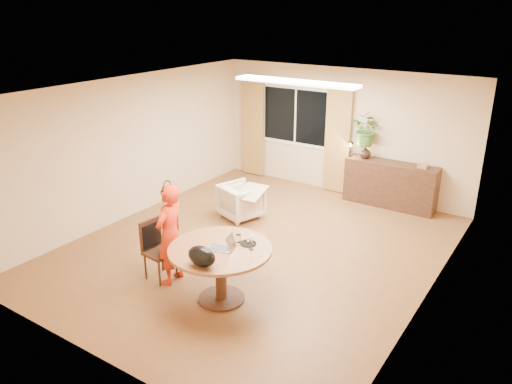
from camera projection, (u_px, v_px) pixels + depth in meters
floor at (256, 248)px, 8.23m from camera, size 6.50×6.50×0.00m
ceiling at (256, 90)px, 7.30m from camera, size 6.50×6.50×0.00m
wall_back at (342, 132)px, 10.30m from camera, size 5.50×0.00×5.50m
wall_left at (131, 147)px, 9.18m from camera, size 0.00×6.50×6.50m
wall_right at (436, 212)px, 6.35m from camera, size 0.00×6.50×6.50m
window at (296, 116)px, 10.78m from camera, size 1.70×0.03×1.30m
curtain_left at (253, 127)px, 11.39m from camera, size 0.55×0.08×2.25m
curtain_right at (338, 140)px, 10.31m from camera, size 0.55×0.08×2.25m
ceiling_panel at (296, 82)px, 8.25m from camera, size 2.20×0.35×0.05m
dining_table at (220, 259)px, 6.60m from camera, size 1.38×1.38×0.78m
dining_chair at (160, 251)px, 7.18m from camera, size 0.47×0.44×0.89m
child at (170, 234)px, 7.01m from camera, size 0.58×0.41×1.49m
laptop at (220, 241)px, 6.49m from camera, size 0.38×0.30×0.22m
tumbler at (238, 238)px, 6.68m from camera, size 0.08×0.08×0.11m
wine_glass at (251, 243)px, 6.46m from camera, size 0.08×0.08×0.20m
pot_lid at (248, 243)px, 6.64m from camera, size 0.24×0.24×0.04m
handbag at (202, 256)px, 6.05m from camera, size 0.42×0.29×0.26m
armchair at (241, 201)px, 9.32m from camera, size 0.89×0.90×0.65m
throw at (252, 188)px, 8.98m from camera, size 0.49×0.58×0.03m
sideboard at (390, 184)px, 9.81m from camera, size 1.79×0.44×0.89m
vase at (365, 152)px, 9.90m from camera, size 0.28×0.28×0.25m
bouquet at (367, 130)px, 9.73m from camera, size 0.71×0.66×0.66m
book_stack at (423, 166)px, 9.34m from camera, size 0.20×0.16×0.08m
desk_lamp at (351, 149)px, 10.00m from camera, size 0.15×0.15×0.31m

